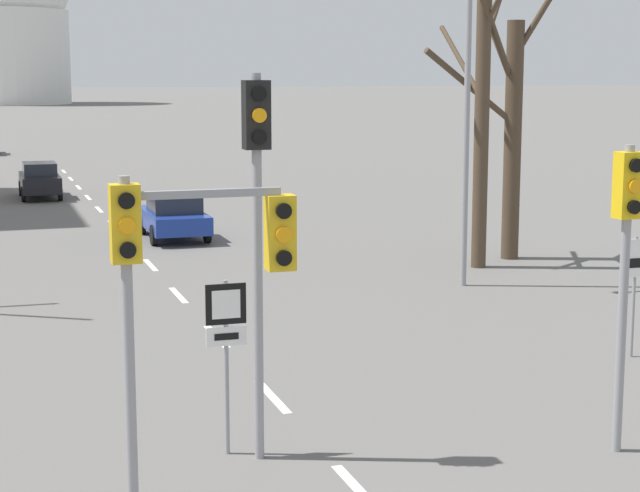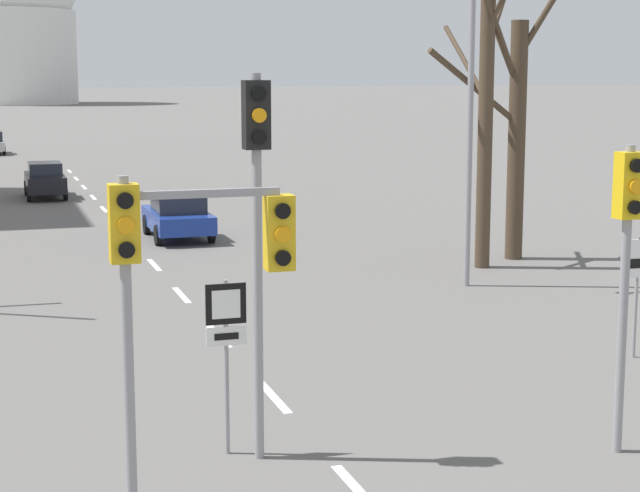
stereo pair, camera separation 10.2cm
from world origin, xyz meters
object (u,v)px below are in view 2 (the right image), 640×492
Objects in this scene: traffic_signal_near_right at (627,240)px; traffic_signal_near_left at (183,260)px; route_sign_post at (226,336)px; street_lamp_right at (458,55)px; sedan_near_right at (45,180)px; traffic_signal_centre_tall at (257,196)px; sedan_mid_centre at (178,216)px; speed_limit_sign at (637,276)px.

traffic_signal_near_left is at bearing -177.22° from traffic_signal_near_right.
traffic_signal_near_right is 1.74× the size of route_sign_post.
street_lamp_right is 2.43× the size of sedan_near_right.
traffic_signal_centre_tall is at bearing -37.24° from route_sign_post.
traffic_signal_centre_tall is 2.14m from route_sign_post.
sedan_near_right is 14.08m from sedan_mid_centre.
speed_limit_sign is 32.97m from sedan_near_right.
street_lamp_right reaches higher than traffic_signal_near_left.
speed_limit_sign is (3.31, 4.55, -1.56)m from traffic_signal_near_right.
route_sign_post is at bearing -128.80° from street_lamp_right.
traffic_signal_near_right is (6.53, 0.32, -0.10)m from traffic_signal_near_left.
traffic_signal_centre_tall reaches higher than speed_limit_sign.
street_lamp_right is 2.43× the size of sedan_mid_centre.
traffic_signal_centre_tall reaches higher than sedan_mid_centre.
route_sign_post is 0.26× the size of street_lamp_right.
speed_limit_sign is 18.91m from sedan_mid_centre.
street_lamp_right is at bearing 53.37° from traffic_signal_centre_tall.
route_sign_post is 1.08× the size of speed_limit_sign.
traffic_signal_near_left is (-1.37, -1.67, -0.57)m from traffic_signal_centre_tall.
route_sign_post is 14.09m from street_lamp_right.
street_lamp_right is at bearing -62.07° from sedan_mid_centre.
speed_limit_sign is at bearing 26.30° from traffic_signal_near_left.
sedan_near_right is (0.28, 36.41, -2.48)m from traffic_signal_near_left.
traffic_signal_near_right is at bearing 2.78° from traffic_signal_near_left.
route_sign_post is (0.96, 1.97, -1.51)m from traffic_signal_near_left.
sedan_mid_centre is at bearing 81.98° from route_sign_post.
speed_limit_sign is (8.47, 3.20, -2.23)m from traffic_signal_centre_tall.
traffic_signal_near_left is at bearing -129.42° from traffic_signal_centre_tall.
traffic_signal_near_left is 0.44× the size of street_lamp_right.
sedan_mid_centre is (-5.49, 10.35, -5.23)m from street_lamp_right.
route_sign_post is 34.45m from sedan_near_right.
sedan_near_right is at bearing 89.56° from traffic_signal_near_left.
traffic_signal_near_right is at bearing -80.18° from sedan_near_right.
sedan_mid_centre is at bearing 80.30° from traffic_signal_near_left.
sedan_mid_centre is (-5.94, 17.93, -0.85)m from speed_limit_sign.
speed_limit_sign is (8.88, 2.89, -0.15)m from route_sign_post.
street_lamp_right is at bearing 52.99° from traffic_signal_near_left.
speed_limit_sign is (9.84, 4.86, -1.66)m from traffic_signal_near_left.
sedan_near_right is at bearing 99.82° from traffic_signal_near_right.
traffic_signal_near_right reaches higher than sedan_near_right.
traffic_signal_near_left is at bearing -116.00° from route_sign_post.
traffic_signal_near_right is at bearing -103.25° from street_lamp_right.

